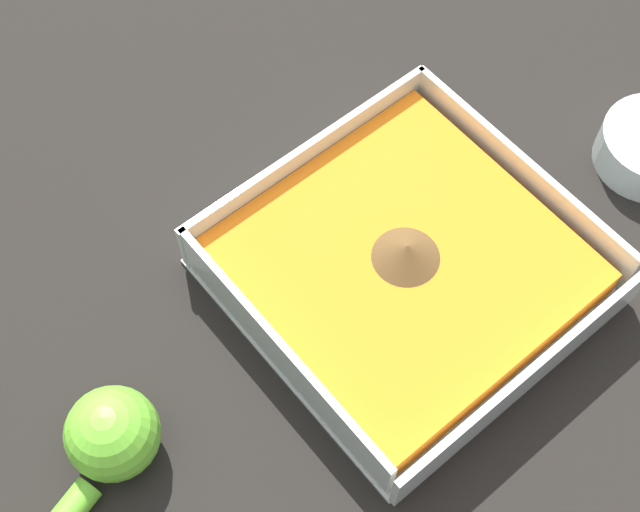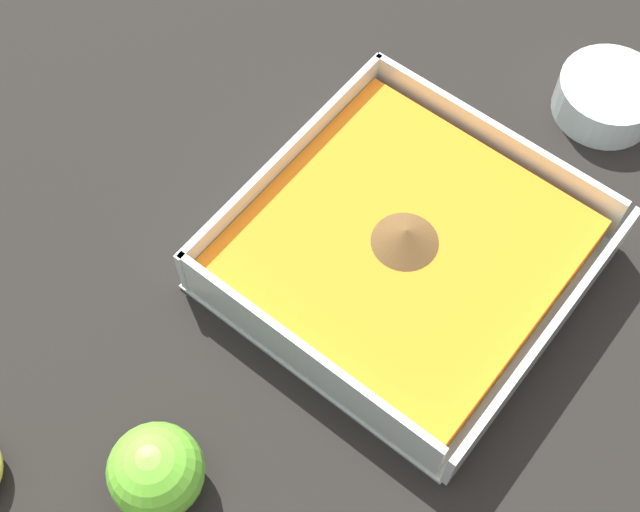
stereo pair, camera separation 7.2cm
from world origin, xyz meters
name	(u,v)px [view 1 (the left image)]	position (x,y,z in m)	size (l,w,h in m)	color
ground_plane	(402,281)	(0.00, 0.00, 0.00)	(4.00, 4.00, 0.00)	black
square_dish	(409,271)	(0.00, 0.00, 0.02)	(0.26, 0.26, 0.06)	silver
lemon_squeezer	(102,449)	(-0.27, 0.03, 0.03)	(0.18, 0.09, 0.07)	#6BC633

